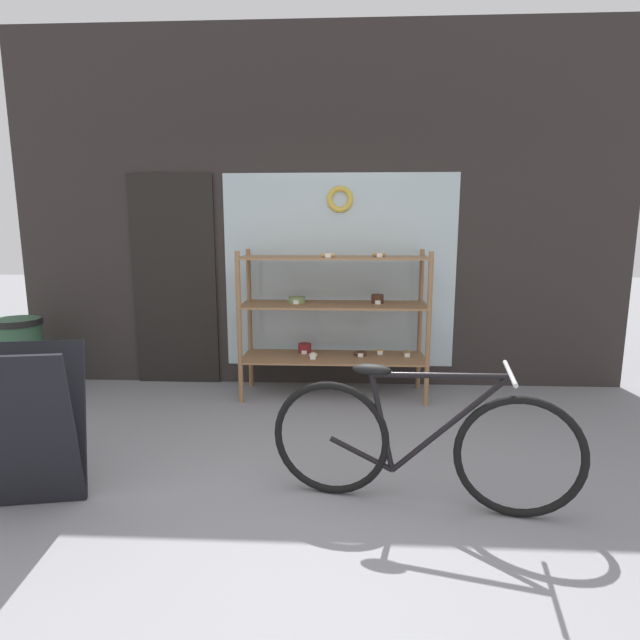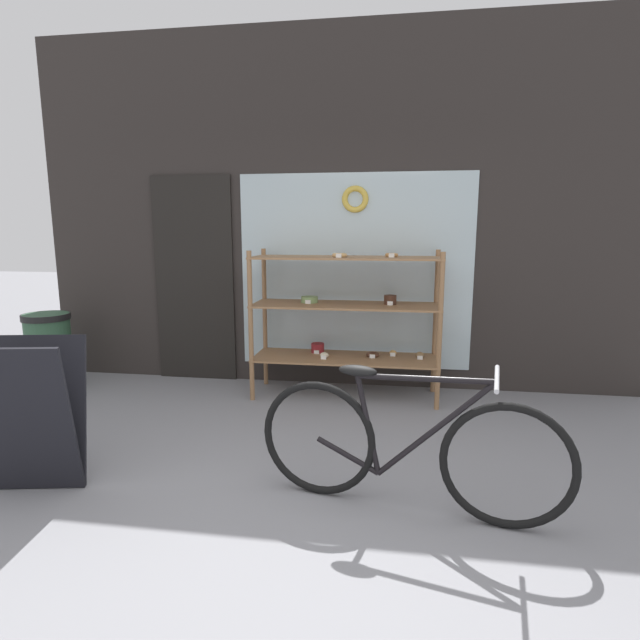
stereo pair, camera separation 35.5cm
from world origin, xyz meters
The scene contains 6 objects.
ground_plane centered at (0.00, 0.00, 0.00)m, with size 30.00×30.00×0.00m, color gray.
storefront_facade centered at (-0.03, 2.85, 1.69)m, with size 6.06×0.13×3.46m.
display_case centered at (0.15, 2.45, 0.82)m, with size 1.72×0.54×1.38m.
bicycle centered at (0.68, 0.53, 0.37)m, with size 1.72×0.50×0.83m.
sandwich_board centered at (-1.52, 0.43, 0.47)m, with size 0.61×0.48×0.92m.
trash_bin centered at (-2.83, 2.32, 0.40)m, with size 0.45×0.45×0.74m.
Camera 1 is at (0.24, -2.14, 1.56)m, focal length 28.00 mm.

